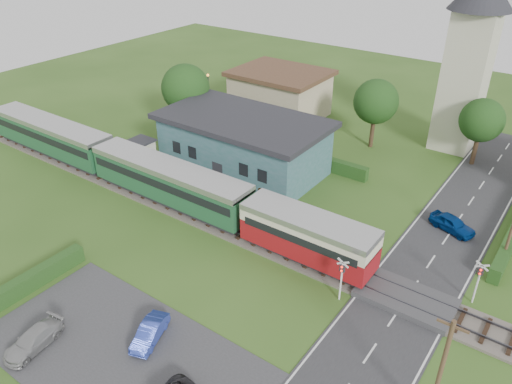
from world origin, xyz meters
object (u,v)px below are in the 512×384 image
Objects in this scene: church_tower at (471,51)px; house_west at (280,93)px; car_on_road at (452,224)px; crossing_signal_far at (479,277)px; pedestrian_near at (260,198)px; pedestrian_far at (142,161)px; station_building at (243,143)px; car_park_silver at (33,340)px; train at (143,171)px; equipment_hut at (142,152)px; car_park_blue at (150,332)px; crossing_signal_near at (342,274)px.

church_tower is 21.55m from house_west.
house_west is at bearing 81.05° from car_on_road.
church_tower is 5.37× the size of crossing_signal_far.
crossing_signal_far is at bearing -160.25° from pedestrian_near.
church_tower is at bearing -40.19° from pedestrian_far.
pedestrian_far is (-13.22, -0.73, -0.08)m from pedestrian_near.
house_west reaches higher than station_building.
car_park_silver is 2.07× the size of pedestrian_far.
crossing_signal_far is (27.90, 2.39, -0.04)m from train.
church_tower is 4.69× the size of car_park_silver.
train is at bearing -88.26° from house_west.
church_tower reaches higher than station_building.
church_tower is at bearing 44.75° from equipment_hut.
station_building is at bearing 64.45° from train.
train is at bearing 39.60° from pedestrian_near.
car_park_silver is at bearing -158.85° from car_park_blue.
pedestrian_far is at bearing 139.22° from train.
station_building is at bearing 145.19° from crossing_signal_near.
pedestrian_far is at bearing 179.85° from crossing_signal_far.
crossing_signal_far is at bearing -69.98° from church_tower.
equipment_hut is at bearing 167.06° from crossing_signal_near.
crossing_signal_far is at bearing -35.77° from house_west.
equipment_hut is 14.06m from pedestrian_near.
station_building is at bearing 164.37° from crossing_signal_far.
equipment_hut reaches higher than car_on_road.
house_west is (-0.70, 23.00, 0.61)m from train.
church_tower is at bearing 53.41° from train.
car_on_road is at bearing 2.63° from station_building.
train is 13.18× the size of crossing_signal_near.
crossing_signal_near reaches higher than pedestrian_far.
car_park_silver is (3.85, -25.49, -2.07)m from station_building.
equipment_hut is 1.29× the size of pedestrian_near.
equipment_hut is 0.16× the size of station_building.
church_tower is at bearing 48.59° from station_building.
pedestrian_near reaches higher than car_on_road.
car_on_road is 1.86× the size of pedestrian_near.
pedestrian_near is (14.06, 0.01, -0.31)m from equipment_hut.
pedestrian_near is at bearing -43.70° from station_building.
station_building is at bearing 35.92° from equipment_hut.
equipment_hut is at bearing 118.22° from car_park_blue.
equipment_hut is 28.75m from car_on_road.
station_building is at bearing 111.37° from car_on_road.
train is at bearing -127.67° from pedestrian_far.
church_tower is 4.79× the size of car_on_road.
equipment_hut reaches higher than pedestrian_far.
car_on_road is (3.54, 12.32, -1.47)m from crossing_signal_near.
house_west is (-5.00, 14.01, 0.10)m from station_building.
crossing_signal_far is (28.60, -20.61, -0.65)m from house_west.
car_on_road is at bearing -131.82° from pedestrian_near.
crossing_signal_near is (16.40, -11.40, -0.55)m from station_building.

